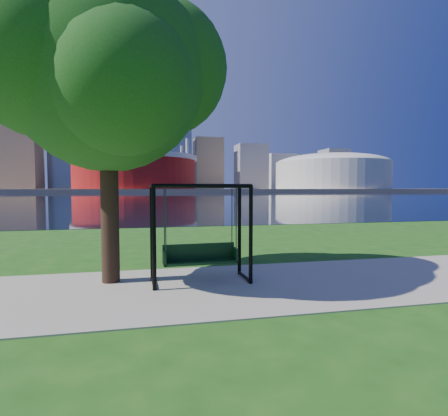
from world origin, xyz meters
name	(u,v)px	position (x,y,z in m)	size (l,w,h in m)	color
ground	(225,281)	(0.00, 0.00, 0.00)	(900.00, 900.00, 0.00)	#1E5114
path	(230,286)	(0.00, -0.50, 0.01)	(120.00, 4.00, 0.03)	#9E937F
river	(154,196)	(0.00, 102.00, 0.01)	(900.00, 180.00, 0.02)	black
far_bank	(150,190)	(0.00, 306.00, 1.00)	(900.00, 228.00, 2.00)	#937F60
stadium	(135,171)	(-10.00, 235.00, 14.23)	(83.00, 83.00, 32.00)	maroon
arena	(332,171)	(135.00, 235.00, 15.87)	(84.00, 84.00, 26.56)	beige
skyline	(145,151)	(-4.27, 319.39, 35.89)	(392.00, 66.00, 96.50)	gray
swing	(200,235)	(-0.60, 0.01, 1.12)	(2.30, 1.07, 2.32)	black
park_tree	(105,68)	(-2.71, 0.49, 4.97)	(5.76, 5.20, 7.16)	black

